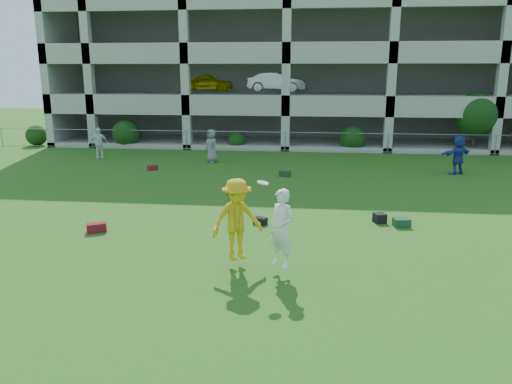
# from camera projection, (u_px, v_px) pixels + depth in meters

# --- Properties ---
(ground) EXTENTS (100.00, 100.00, 0.00)m
(ground) POSITION_uv_depth(u_px,v_px,m) (238.00, 282.00, 11.47)
(ground) COLOR #235114
(ground) RESTS_ON ground
(bystander_b) EXTENTS (1.08, 0.75, 1.70)m
(bystander_b) POSITION_uv_depth(u_px,v_px,m) (99.00, 143.00, 27.27)
(bystander_b) COLOR white
(bystander_b) RESTS_ON ground
(bystander_c) EXTENTS (0.99, 0.98, 1.73)m
(bystander_c) POSITION_uv_depth(u_px,v_px,m) (212.00, 146.00, 26.23)
(bystander_c) COLOR slate
(bystander_c) RESTS_ON ground
(bystander_d) EXTENTS (1.71, 1.32, 1.80)m
(bystander_d) POSITION_uv_depth(u_px,v_px,m) (458.00, 155.00, 23.17)
(bystander_d) COLOR navy
(bystander_d) RESTS_ON ground
(bag_red_a) EXTENTS (0.63, 0.54, 0.28)m
(bag_red_a) POSITION_uv_depth(u_px,v_px,m) (97.00, 228.00, 14.95)
(bag_red_a) COLOR #5C0F10
(bag_red_a) RESTS_ON ground
(bag_black_b) EXTENTS (0.47, 0.39, 0.22)m
(bag_black_b) POSITION_uv_depth(u_px,v_px,m) (260.00, 221.00, 15.73)
(bag_black_b) COLOR black
(bag_black_b) RESTS_ON ground
(bag_green_c) EXTENTS (0.55, 0.42, 0.26)m
(bag_green_c) POSITION_uv_depth(u_px,v_px,m) (402.00, 223.00, 15.49)
(bag_green_c) COLOR #13351A
(bag_green_c) RESTS_ON ground
(crate_d) EXTENTS (0.44, 0.44, 0.30)m
(crate_d) POSITION_uv_depth(u_px,v_px,m) (380.00, 218.00, 15.90)
(crate_d) COLOR black
(crate_d) RESTS_ON ground
(bag_red_f) EXTENTS (0.50, 0.52, 0.24)m
(bag_red_f) POSITION_uv_depth(u_px,v_px,m) (153.00, 168.00, 24.23)
(bag_red_f) COLOR #59170F
(bag_red_f) RESTS_ON ground
(bag_green_g) EXTENTS (0.54, 0.37, 0.25)m
(bag_green_g) POSITION_uv_depth(u_px,v_px,m) (285.00, 174.00, 22.83)
(bag_green_g) COLOR #13361F
(bag_green_g) RESTS_ON ground
(frisbee_contest) EXTENTS (2.26, 1.44, 2.02)m
(frisbee_contest) POSITION_uv_depth(u_px,v_px,m) (247.00, 221.00, 11.96)
(frisbee_contest) COLOR gold
(frisbee_contest) RESTS_ON ground
(parking_garage) EXTENTS (30.00, 14.00, 12.00)m
(parking_garage) POSITION_uv_depth(u_px,v_px,m) (292.00, 52.00, 36.78)
(parking_garage) COLOR #9E998C
(parking_garage) RESTS_ON ground
(fence) EXTENTS (36.06, 0.06, 1.20)m
(fence) POSITION_uv_depth(u_px,v_px,m) (285.00, 141.00, 29.67)
(fence) COLOR gray
(fence) RESTS_ON ground
(shrub_row) EXTENTS (34.38, 2.52, 3.50)m
(shrub_row) POSITION_uv_depth(u_px,v_px,m) (363.00, 126.00, 29.63)
(shrub_row) COLOR #163D11
(shrub_row) RESTS_ON ground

